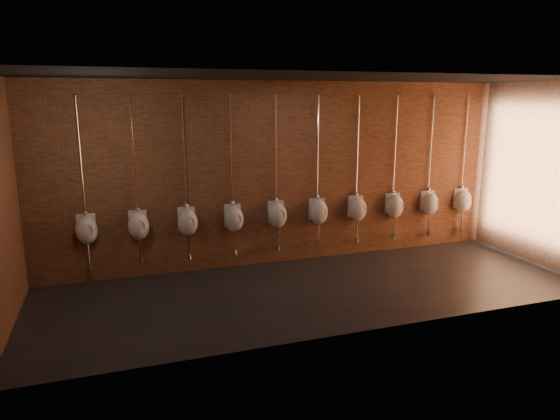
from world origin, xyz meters
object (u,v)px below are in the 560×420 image
(urinal_0, at_px, (86,229))
(urinal_2, at_px, (188,221))
(urinal_5, at_px, (319,211))
(urinal_3, at_px, (234,218))
(urinal_4, at_px, (277,215))
(urinal_1, at_px, (139,225))
(urinal_7, at_px, (395,205))
(urinal_6, at_px, (358,208))
(urinal_8, at_px, (430,203))
(urinal_9, at_px, (463,200))

(urinal_0, distance_m, urinal_2, 1.57)
(urinal_2, bearing_deg, urinal_5, 0.00)
(urinal_3, height_order, urinal_4, same)
(urinal_1, distance_m, urinal_2, 0.79)
(urinal_0, relative_size, urinal_1, 1.00)
(urinal_5, distance_m, urinal_7, 1.57)
(urinal_1, height_order, urinal_6, same)
(urinal_2, height_order, urinal_4, same)
(urinal_2, relative_size, urinal_8, 1.00)
(urinal_3, xyz_separation_m, urinal_8, (3.93, 0.00, 0.00))
(urinal_1, bearing_deg, urinal_6, 0.00)
(urinal_3, distance_m, urinal_4, 0.79)
(urinal_0, bearing_deg, urinal_3, 0.00)
(urinal_1, xyz_separation_m, urinal_3, (1.57, 0.00, 0.00))
(urinal_3, relative_size, urinal_5, 1.00)
(urinal_0, relative_size, urinal_5, 1.00)
(urinal_3, xyz_separation_m, urinal_6, (2.36, 0.00, 0.00))
(urinal_1, xyz_separation_m, urinal_8, (5.51, 0.00, 0.00))
(urinal_5, bearing_deg, urinal_7, 0.00)
(urinal_0, height_order, urinal_3, same)
(urinal_4, bearing_deg, urinal_2, 180.00)
(urinal_3, xyz_separation_m, urinal_5, (1.57, 0.00, 0.00))
(urinal_2, distance_m, urinal_4, 1.57)
(urinal_5, distance_m, urinal_9, 3.15)
(urinal_8, bearing_deg, urinal_7, 180.00)
(urinal_0, bearing_deg, urinal_6, 0.00)
(urinal_9, bearing_deg, urinal_0, 180.00)
(urinal_0, relative_size, urinal_7, 1.00)
(urinal_0, xyz_separation_m, urinal_7, (5.51, 0.00, 0.00))
(urinal_1, xyz_separation_m, urinal_6, (3.93, 0.00, 0.00))
(urinal_0, relative_size, urinal_2, 1.00)
(urinal_5, distance_m, urinal_8, 2.36)
(urinal_8, bearing_deg, urinal_1, 180.00)
(urinal_3, xyz_separation_m, urinal_9, (4.72, 0.00, 0.00))
(urinal_1, height_order, urinal_8, same)
(urinal_4, xyz_separation_m, urinal_8, (3.15, 0.00, 0.00))
(urinal_9, bearing_deg, urinal_8, 180.00)
(urinal_1, relative_size, urinal_3, 1.00)
(urinal_3, height_order, urinal_8, same)
(urinal_1, relative_size, urinal_8, 1.00)
(urinal_6, distance_m, urinal_7, 0.79)
(urinal_2, relative_size, urinal_7, 1.00)
(urinal_1, height_order, urinal_2, same)
(urinal_0, distance_m, urinal_8, 6.29)
(urinal_0, height_order, urinal_1, same)
(urinal_5, relative_size, urinal_6, 1.00)
(urinal_3, distance_m, urinal_6, 2.36)
(urinal_3, bearing_deg, urinal_5, 0.00)
(urinal_6, xyz_separation_m, urinal_7, (0.79, 0.00, 0.00))
(urinal_4, xyz_separation_m, urinal_5, (0.79, 0.00, 0.00))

